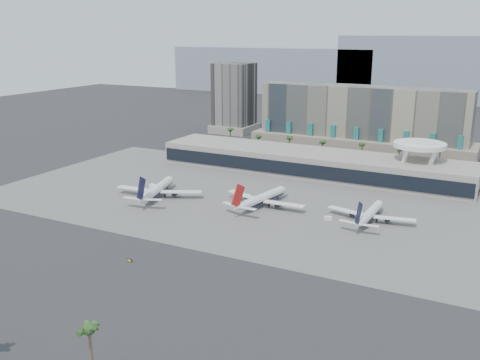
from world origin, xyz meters
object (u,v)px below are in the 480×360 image
at_px(airliner_centre, 262,198).
at_px(airliner_right, 370,214).
at_px(airliner_left, 157,189).
at_px(service_vehicle_a, 153,187).
at_px(service_vehicle_b, 328,218).
at_px(taxiway_sign, 130,260).

xyz_separation_m(airliner_centre, airliner_right, (47.49, 2.20, -0.35)).
relative_size(airliner_left, service_vehicle_a, 9.77).
bearing_deg(service_vehicle_b, airliner_centre, 148.45).
bearing_deg(service_vehicle_a, airliner_centre, 14.40).
distance_m(airliner_left, taxiway_sign, 72.73).
bearing_deg(airliner_centre, taxiway_sign, -91.06).
bearing_deg(airliner_right, taxiway_sign, -127.24).
bearing_deg(service_vehicle_a, airliner_right, 15.58).
height_order(airliner_centre, service_vehicle_b, airliner_centre).
distance_m(airliner_right, service_vehicle_b, 16.93).
relative_size(airliner_right, service_vehicle_b, 12.66).
relative_size(airliner_right, service_vehicle_a, 8.69).
height_order(airliner_left, service_vehicle_b, airliner_left).
bearing_deg(service_vehicle_b, service_vehicle_a, 153.01).
bearing_deg(taxiway_sign, airliner_left, 119.31).
distance_m(airliner_right, taxiway_sign, 98.82).
xyz_separation_m(airliner_left, taxiway_sign, (34.46, -63.96, -3.33)).
xyz_separation_m(service_vehicle_b, taxiway_sign, (-46.73, -70.52, -0.31)).
height_order(airliner_right, taxiway_sign, airliner_right).
bearing_deg(airliner_right, airliner_left, -170.67).
bearing_deg(service_vehicle_a, service_vehicle_b, 11.93).
bearing_deg(airliner_right, airliner_centre, -175.49).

